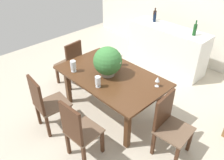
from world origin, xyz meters
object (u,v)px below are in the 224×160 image
at_px(chair_near_right, 78,130).
at_px(crystal_vase_center_near, 118,59).
at_px(flower_centerpiece, 108,61).
at_px(crystal_vase_right, 73,65).
at_px(kitchen_counter, 167,48).
at_px(wine_bottle_tall, 195,30).
at_px(crystal_vase_left, 98,81).
at_px(wine_bottle_dark, 155,18).
at_px(chair_foot_end, 169,123).
at_px(wine_glass, 158,80).
at_px(chair_near_left, 45,102).
at_px(wine_bottle_clear, 155,15).
at_px(dining_table, 111,80).
at_px(chair_head_end, 71,63).

relative_size(chair_near_right, crystal_vase_center_near, 4.70).
height_order(flower_centerpiece, crystal_vase_right, flower_centerpiece).
xyz_separation_m(kitchen_counter, wine_bottle_tall, (0.58, -0.01, 0.59)).
distance_m(crystal_vase_left, wine_bottle_dark, 2.62).
distance_m(chair_foot_end, crystal_vase_left, 1.16).
distance_m(wine_glass, kitchen_counter, 2.07).
bearing_deg(chair_near_right, chair_near_left, -2.87).
xyz_separation_m(crystal_vase_right, wine_bottle_clear, (-0.31, 2.56, 0.18)).
distance_m(chair_foot_end, chair_near_right, 1.24).
height_order(chair_foot_end, crystal_vase_center_near, crystal_vase_center_near).
xyz_separation_m(chair_foot_end, chair_near_left, (-1.56, -1.00, 0.01)).
bearing_deg(flower_centerpiece, crystal_vase_center_near, 106.49).
distance_m(dining_table, chair_near_right, 1.08).
relative_size(wine_bottle_tall, wine_bottle_clear, 1.09).
bearing_deg(wine_glass, crystal_vase_left, -132.95).
bearing_deg(chair_head_end, dining_table, 83.83).
bearing_deg(kitchen_counter, wine_bottle_tall, -0.55).
bearing_deg(dining_table, crystal_vase_right, -144.23).
relative_size(chair_foot_end, wine_glass, 5.67).
height_order(wine_bottle_tall, wine_bottle_clear, wine_bottle_tall).
height_order(wine_bottle_dark, wine_bottle_tall, wine_bottle_tall).
height_order(chair_near_left, crystal_vase_right, chair_near_left).
relative_size(flower_centerpiece, crystal_vase_center_near, 2.31).
relative_size(chair_foot_end, chair_near_right, 0.96).
distance_m(chair_near_left, flower_centerpiece, 1.15).
bearing_deg(wine_bottle_tall, chair_near_left, -102.95).
bearing_deg(wine_glass, chair_near_left, -131.04).
bearing_deg(flower_centerpiece, wine_bottle_clear, 109.33).
bearing_deg(crystal_vase_center_near, chair_near_left, -101.77).
xyz_separation_m(crystal_vase_right, wine_glass, (1.22, 0.65, 0.01)).
xyz_separation_m(flower_centerpiece, wine_bottle_dark, (-0.71, 2.14, 0.02)).
distance_m(crystal_vase_center_near, wine_glass, 0.85).
relative_size(dining_table, wine_bottle_tall, 5.82).
distance_m(chair_head_end, wine_glass, 1.91).
height_order(kitchen_counter, wine_bottle_dark, wine_bottle_dark).
distance_m(chair_head_end, flower_centerpiece, 1.21).
relative_size(dining_table, chair_foot_end, 1.90).
relative_size(crystal_vase_left, crystal_vase_right, 0.92).
relative_size(crystal_vase_center_near, kitchen_counter, 0.12).
bearing_deg(dining_table, chair_head_end, 179.49).
bearing_deg(kitchen_counter, flower_centerpiece, -83.13).
xyz_separation_m(chair_foot_end, chair_head_end, (-2.30, 0.02, 0.01)).
distance_m(crystal_vase_right, kitchen_counter, 2.45).
xyz_separation_m(kitchen_counter, wine_bottle_clear, (-0.53, 0.15, 0.59)).
distance_m(chair_near_right, wine_bottle_clear, 3.46).
xyz_separation_m(flower_centerpiece, crystal_vase_center_near, (-0.10, 0.33, -0.12)).
bearing_deg(wine_glass, chair_foot_end, -32.57).
height_order(chair_foot_end, crystal_vase_right, crystal_vase_right).
height_order(chair_foot_end, flower_centerpiece, flower_centerpiece).
bearing_deg(chair_near_left, crystal_vase_left, -123.50).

